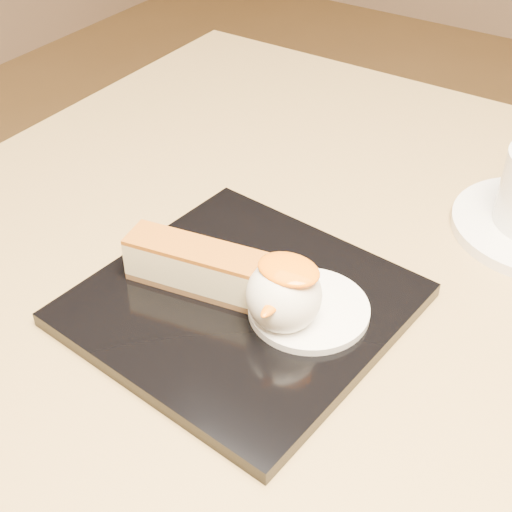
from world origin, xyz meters
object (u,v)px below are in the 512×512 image
Objects in this scene: table at (316,415)px; dessert_plate at (242,304)px; cheesecake at (199,267)px; ice_cream_scoop at (284,295)px.

table is 0.18m from dessert_plate.
table is at bearing 28.44° from cheesecake.
table is 0.20m from ice_cream_scoop.
dessert_plate is 0.05m from ice_cream_scoop.
dessert_plate is at bearing -2.16° from cheesecake.
ice_cream_scoop reaches higher than cheesecake.
cheesecake is at bearing 180.00° from ice_cream_scoop.
table is at bearing 53.45° from dessert_plate.
ice_cream_scoop is (0.04, -0.01, 0.03)m from dessert_plate.
table is 0.21m from cheesecake.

